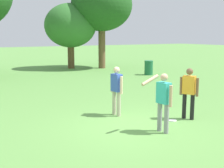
% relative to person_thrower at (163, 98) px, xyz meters
% --- Properties ---
extents(ground_plane, '(120.00, 120.00, 0.00)m').
position_rel_person_thrower_xyz_m(ground_plane, '(-0.35, 0.82, -0.96)').
color(ground_plane, '#609947').
extents(person_thrower, '(0.70, 0.61, 1.64)m').
position_rel_person_thrower_xyz_m(person_thrower, '(0.00, 0.00, 0.00)').
color(person_thrower, gray).
rests_on(person_thrower, ground).
extents(person_catcher, '(0.25, 0.61, 1.64)m').
position_rel_person_thrower_xyz_m(person_catcher, '(-0.15, 2.16, -0.02)').
color(person_catcher, '#B7AD93').
rests_on(person_catcher, ground).
extents(person_bystander, '(0.37, 0.55, 1.64)m').
position_rel_person_thrower_xyz_m(person_bystander, '(1.57, 0.59, -0.02)').
color(person_bystander, black).
rests_on(person_bystander, ground).
extents(frisbee, '(0.25, 0.25, 0.03)m').
position_rel_person_thrower_xyz_m(frisbee, '(1.01, 0.68, -0.95)').
color(frisbee, white).
rests_on(frisbee, ground).
extents(trash_can_further_along, '(0.59, 0.59, 0.96)m').
position_rel_person_thrower_xyz_m(trash_can_further_along, '(7.20, 9.78, -0.48)').
color(trash_can_further_along, '#1E663D').
rests_on(trash_can_further_along, ground).
extents(tree_far_right, '(4.05, 4.05, 5.11)m').
position_rel_person_thrower_xyz_m(tree_far_right, '(4.36, 16.15, 2.40)').
color(tree_far_right, brown).
rests_on(tree_far_right, ground).
extents(tree_slender_mid, '(4.80, 4.80, 7.01)m').
position_rel_person_thrower_xyz_m(tree_slender_mid, '(6.55, 15.03, 3.97)').
color(tree_slender_mid, brown).
rests_on(tree_slender_mid, ground).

